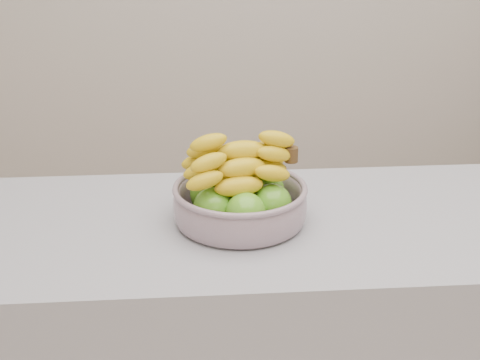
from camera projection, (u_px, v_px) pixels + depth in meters
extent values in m
cylinder|color=#AABDCC|center=(240.00, 219.00, 1.49)|extent=(0.25, 0.25, 0.01)
torus|color=#AABDCC|center=(240.00, 188.00, 1.46)|extent=(0.30, 0.30, 0.01)
sphere|color=#589E1B|center=(246.00, 213.00, 1.40)|extent=(0.09, 0.09, 0.09)
sphere|color=#589E1B|center=(272.00, 203.00, 1.45)|extent=(0.09, 0.09, 0.09)
sphere|color=#589E1B|center=(265.00, 190.00, 1.51)|extent=(0.09, 0.09, 0.09)
sphere|color=#589E1B|center=(235.00, 186.00, 1.54)|extent=(0.09, 0.09, 0.09)
sphere|color=#589E1B|center=(209.00, 194.00, 1.50)|extent=(0.09, 0.09, 0.09)
sphere|color=#589E1B|center=(213.00, 207.00, 1.43)|extent=(0.09, 0.09, 0.09)
ellipsoid|color=yellow|center=(239.00, 186.00, 1.41)|extent=(0.19, 0.08, 0.04)
ellipsoid|color=yellow|center=(236.00, 178.00, 1.45)|extent=(0.19, 0.06, 0.04)
ellipsoid|color=yellow|center=(232.00, 170.00, 1.49)|extent=(0.19, 0.05, 0.04)
ellipsoid|color=yellow|center=(242.00, 168.00, 1.42)|extent=(0.19, 0.09, 0.04)
ellipsoid|color=yellow|center=(238.00, 159.00, 1.46)|extent=(0.19, 0.06, 0.04)
ellipsoid|color=yellow|center=(243.00, 150.00, 1.43)|extent=(0.19, 0.06, 0.04)
cylinder|color=#442E15|center=(291.00, 154.00, 1.45)|extent=(0.03, 0.03, 0.03)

